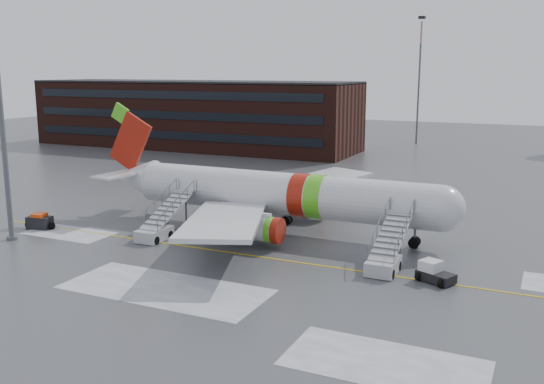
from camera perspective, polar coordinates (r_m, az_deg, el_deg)
The scene contains 9 objects.
ground at distance 47.13m, azimuth 3.11°, elevation -6.32°, with size 260.00×260.00×0.00m, color #494C4F.
airliner at distance 54.50m, azimuth -0.01°, elevation -0.14°, with size 35.03×32.97×11.18m.
airstair_fwd at distance 45.08m, azimuth 10.70°, elevation -5.92°, with size 2.05×7.70×3.48m.
airstair_aft at distance 53.37m, azimuth -10.57°, elevation -3.18°, with size 2.05×7.70×3.48m.
pushback_tug at distance 43.53m, azimuth 15.00°, elevation -7.34°, with size 2.87×2.59×1.45m.
uld_container at distance 55.51m, azimuth -10.77°, elevation -2.86°, with size 2.46×2.01×1.78m.
baggage_tractor at distance 59.64m, azimuth -21.02°, elevation -2.66°, with size 2.88×1.66×1.44m.
terminal_building at distance 114.95m, azimuth -7.48°, elevation 7.30°, with size 62.00×16.11×12.30m.
light_mast_far_n at distance 122.17m, azimuth 13.70°, elevation 10.91°, with size 1.20×1.20×24.25m.
Camera 1 is at (16.73, -41.64, 14.40)m, focal length 40.00 mm.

